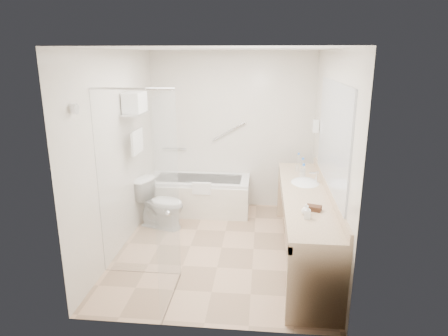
# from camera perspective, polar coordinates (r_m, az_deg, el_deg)

# --- Properties ---
(floor) EXTENTS (3.20, 3.20, 0.00)m
(floor) POSITION_cam_1_polar(r_m,az_deg,el_deg) (5.33, -0.33, -11.29)
(floor) COLOR tan
(floor) RESTS_ON ground
(ceiling) EXTENTS (2.60, 3.20, 0.10)m
(ceiling) POSITION_cam_1_polar(r_m,az_deg,el_deg) (4.74, -0.38, 16.68)
(ceiling) COLOR white
(ceiling) RESTS_ON wall_back
(wall_back) EXTENTS (2.60, 0.10, 2.50)m
(wall_back) POSITION_cam_1_polar(r_m,az_deg,el_deg) (6.44, 1.16, 5.30)
(wall_back) COLOR beige
(wall_back) RESTS_ON ground
(wall_front) EXTENTS (2.60, 0.10, 2.50)m
(wall_front) POSITION_cam_1_polar(r_m,az_deg,el_deg) (3.37, -3.25, -4.73)
(wall_front) COLOR beige
(wall_front) RESTS_ON ground
(wall_left) EXTENTS (0.10, 3.20, 2.50)m
(wall_left) POSITION_cam_1_polar(r_m,az_deg,el_deg) (5.18, -14.80, 2.15)
(wall_left) COLOR beige
(wall_left) RESTS_ON ground
(wall_right) EXTENTS (0.10, 3.20, 2.50)m
(wall_right) POSITION_cam_1_polar(r_m,az_deg,el_deg) (4.92, 14.87, 1.43)
(wall_right) COLOR beige
(wall_right) RESTS_ON ground
(bathtub) EXTENTS (1.60, 0.73, 0.59)m
(bathtub) POSITION_cam_1_polar(r_m,az_deg,el_deg) (6.41, -3.61, -3.82)
(bathtub) COLOR silver
(bathtub) RESTS_ON floor
(grab_bar_short) EXTENTS (0.40, 0.03, 0.03)m
(grab_bar_short) POSITION_cam_1_polar(r_m,az_deg,el_deg) (6.61, -7.13, 2.79)
(grab_bar_short) COLOR silver
(grab_bar_short) RESTS_ON wall_back
(grab_bar_long) EXTENTS (0.53, 0.03, 0.33)m
(grab_bar_long) POSITION_cam_1_polar(r_m,az_deg,el_deg) (6.41, 0.69, 5.24)
(grab_bar_long) COLOR silver
(grab_bar_long) RESTS_ON wall_back
(shower_enclosure) EXTENTS (0.96, 0.91, 2.11)m
(shower_enclosure) POSITION_cam_1_polar(r_m,az_deg,el_deg) (4.19, -10.35, -3.48)
(shower_enclosure) COLOR silver
(shower_enclosure) RESTS_ON floor
(towel_shelf) EXTENTS (0.24, 0.55, 0.81)m
(towel_shelf) POSITION_cam_1_polar(r_m,az_deg,el_deg) (5.38, -12.58, 8.24)
(towel_shelf) COLOR silver
(towel_shelf) RESTS_ON wall_left
(vanity_counter) EXTENTS (0.55, 2.70, 0.95)m
(vanity_counter) POSITION_cam_1_polar(r_m,az_deg,el_deg) (4.93, 11.45, -5.78)
(vanity_counter) COLOR #CAAD86
(vanity_counter) RESTS_ON floor
(sink) EXTENTS (0.40, 0.52, 0.14)m
(sink) POSITION_cam_1_polar(r_m,az_deg,el_deg) (5.25, 11.49, -2.36)
(sink) COLOR silver
(sink) RESTS_ON vanity_counter
(faucet) EXTENTS (0.03, 0.03, 0.14)m
(faucet) POSITION_cam_1_polar(r_m,az_deg,el_deg) (5.23, 13.14, -1.25)
(faucet) COLOR silver
(faucet) RESTS_ON vanity_counter
(mirror) EXTENTS (0.02, 2.00, 1.20)m
(mirror) POSITION_cam_1_polar(r_m,az_deg,el_deg) (4.71, 15.28, 4.51)
(mirror) COLOR #A9AEB5
(mirror) RESTS_ON wall_right
(hairdryer_unit) EXTENTS (0.08, 0.10, 0.18)m
(hairdryer_unit) POSITION_cam_1_polar(r_m,az_deg,el_deg) (5.89, 13.00, 5.87)
(hairdryer_unit) COLOR silver
(hairdryer_unit) RESTS_ON wall_right
(toilet) EXTENTS (0.80, 0.60, 0.70)m
(toilet) POSITION_cam_1_polar(r_m,az_deg,el_deg) (5.88, -9.01, -5.09)
(toilet) COLOR silver
(toilet) RESTS_ON floor
(amenity_basket) EXTENTS (0.18, 0.15, 0.05)m
(amenity_basket) POSITION_cam_1_polar(r_m,az_deg,el_deg) (4.33, 12.68, -5.60)
(amenity_basket) COLOR #442A18
(amenity_basket) RESTS_ON vanity_counter
(soap_bottle_a) EXTENTS (0.07, 0.14, 0.06)m
(soap_bottle_a) POSITION_cam_1_polar(r_m,az_deg,el_deg) (4.11, 11.81, -6.69)
(soap_bottle_a) COLOR silver
(soap_bottle_a) RESTS_ON vanity_counter
(soap_bottle_b) EXTENTS (0.11, 0.13, 0.09)m
(soap_bottle_b) POSITION_cam_1_polar(r_m,az_deg,el_deg) (4.20, 11.61, -5.96)
(soap_bottle_b) COLOR silver
(soap_bottle_b) RESTS_ON vanity_counter
(water_bottle_left) EXTENTS (0.06, 0.06, 0.21)m
(water_bottle_left) POSITION_cam_1_polar(r_m,az_deg,el_deg) (5.35, 11.27, -0.57)
(water_bottle_left) COLOR silver
(water_bottle_left) RESTS_ON vanity_counter
(water_bottle_mid) EXTENTS (0.06, 0.06, 0.18)m
(water_bottle_mid) POSITION_cam_1_polar(r_m,az_deg,el_deg) (6.03, 10.60, 1.20)
(water_bottle_mid) COLOR silver
(water_bottle_mid) RESTS_ON vanity_counter
(water_bottle_right) EXTENTS (0.06, 0.06, 0.21)m
(water_bottle_right) POSITION_cam_1_polar(r_m,az_deg,el_deg) (5.67, 11.18, 0.34)
(water_bottle_right) COLOR silver
(water_bottle_right) RESTS_ON vanity_counter
(drinking_glass_near) EXTENTS (0.08, 0.08, 0.08)m
(drinking_glass_near) POSITION_cam_1_polar(r_m,az_deg,el_deg) (5.72, 10.41, -0.04)
(drinking_glass_near) COLOR silver
(drinking_glass_near) RESTS_ON vanity_counter
(drinking_glass_far) EXTENTS (0.10, 0.10, 0.10)m
(drinking_glass_far) POSITION_cam_1_polar(r_m,az_deg,el_deg) (5.48, 11.09, -0.67)
(drinking_glass_far) COLOR silver
(drinking_glass_far) RESTS_ON vanity_counter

